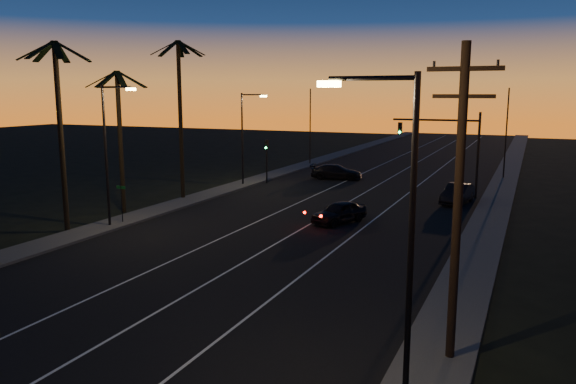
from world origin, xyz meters
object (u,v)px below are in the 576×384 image
at_px(right_car, 458,194).
at_px(lead_car, 339,212).
at_px(signal_mast, 449,139).
at_px(cross_car, 336,172).
at_px(utility_pole, 458,199).

bearing_deg(right_car, lead_car, -122.18).
relative_size(signal_mast, cross_car, 1.32).
height_order(lead_car, right_car, right_car).
bearing_deg(lead_car, cross_car, 109.47).
relative_size(utility_pole, cross_car, 1.86).
bearing_deg(signal_mast, right_car, -66.11).
height_order(right_car, cross_car, right_car).
xyz_separation_m(utility_pole, signal_mast, (-4.46, 29.99, -0.53)).
distance_m(signal_mast, lead_car, 14.46).
height_order(utility_pole, cross_car, utility_pole).
bearing_deg(right_car, signal_mast, 113.89).
relative_size(lead_car, right_car, 1.04).
bearing_deg(cross_car, utility_pole, -65.66).
distance_m(signal_mast, right_car, 5.11).
relative_size(signal_mast, right_car, 1.48).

